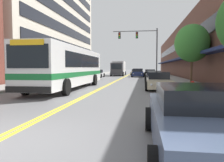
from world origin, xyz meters
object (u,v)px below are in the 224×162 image
object	(u,v)px
fire_hydrant	(192,88)
car_champagne_parked_right_far	(158,81)
car_white_parked_left_near	(97,74)
car_slate_blue_parked_right_foreground	(201,122)
car_beige_moving_third	(136,72)
traffic_signal_mast	(142,43)
city_bus	(69,66)
box_truck	(119,68)
car_dark_grey_parked_right_end	(154,77)
car_black_parked_right_mid	(150,73)
street_tree_right_mid	(192,43)
car_navy_moving_second	(138,73)
car_red_moving_lead	(137,72)

from	to	relation	value
fire_hydrant	car_champagne_parked_right_far	bearing A→B (deg)	109.23
car_white_parked_left_near	car_champagne_parked_right_far	size ratio (longest dim) A/B	0.95
car_slate_blue_parked_right_foreground	car_champagne_parked_right_far	xyz separation A→B (m)	(0.04, 12.43, -0.00)
car_beige_moving_third	traffic_signal_mast	world-z (taller)	traffic_signal_mast
city_bus	box_truck	size ratio (longest dim) A/B	1.71
car_slate_blue_parked_right_foreground	traffic_signal_mast	distance (m)	28.61
city_bus	car_dark_grey_parked_right_end	distance (m)	11.23
car_black_parked_right_mid	fire_hydrant	world-z (taller)	car_black_parked_right_mid
car_black_parked_right_mid	fire_hydrant	size ratio (longest dim) A/B	5.66
street_tree_right_mid	fire_hydrant	world-z (taller)	street_tree_right_mid
traffic_signal_mast	fire_hydrant	xyz separation A→B (m)	(2.85, -20.15, -4.68)
box_truck	car_slate_blue_parked_right_foreground	bearing A→B (deg)	-81.28
car_white_parked_left_near	car_champagne_parked_right_far	world-z (taller)	car_champagne_parked_right_far
car_slate_blue_parked_right_foreground	street_tree_right_mid	xyz separation A→B (m)	(3.18, 16.10, 3.19)
city_bus	car_black_parked_right_mid	size ratio (longest dim) A/B	2.89
box_truck	car_navy_moving_second	bearing A→B (deg)	-53.61
car_slate_blue_parked_right_foreground	box_truck	xyz separation A→B (m)	(-6.07, 39.58, 0.90)
street_tree_right_mid	car_dark_grey_parked_right_end	bearing A→B (deg)	123.04
car_black_parked_right_mid	car_champagne_parked_right_far	bearing A→B (deg)	-90.05
car_champagne_parked_right_far	box_truck	size ratio (longest dim) A/B	0.63
car_dark_grey_parked_right_end	car_navy_moving_second	size ratio (longest dim) A/B	1.11
car_slate_blue_parked_right_foreground	car_champagne_parked_right_far	size ratio (longest dim) A/B	1.03
car_white_parked_left_near	car_champagne_parked_right_far	distance (m)	20.95
car_navy_moving_second	car_slate_blue_parked_right_foreground	bearing A→B (deg)	-86.57
fire_hydrant	traffic_signal_mast	bearing A→B (deg)	98.05
car_white_parked_left_near	car_black_parked_right_mid	size ratio (longest dim) A/B	1.02
car_champagne_parked_right_far	fire_hydrant	bearing A→B (deg)	-70.77
car_white_parked_left_near	traffic_signal_mast	distance (m)	9.37
car_red_moving_lead	fire_hydrant	xyz separation A→B (m)	(4.18, -42.03, -0.06)
car_slate_blue_parked_right_foreground	car_black_parked_right_mid	size ratio (longest dim) A/B	1.10
traffic_signal_mast	street_tree_right_mid	xyz separation A→B (m)	(4.45, -12.11, -1.41)
fire_hydrant	city_bus	bearing A→B (deg)	154.39
fire_hydrant	car_red_moving_lead	bearing A→B (deg)	95.68
car_red_moving_lead	car_navy_moving_second	world-z (taller)	car_navy_moving_second
car_navy_moving_second	car_white_parked_left_near	bearing A→B (deg)	-158.26
car_white_parked_left_near	car_red_moving_lead	xyz separation A→B (m)	(6.15, 18.64, 0.01)
car_white_parked_left_near	fire_hydrant	world-z (taller)	car_white_parked_left_near
car_black_parked_right_mid	car_dark_grey_parked_right_end	world-z (taller)	car_black_parked_right_mid
car_red_moving_lead	box_truck	bearing A→B (deg)	-108.23
car_dark_grey_parked_right_end	car_beige_moving_third	bearing A→B (deg)	97.13
car_dark_grey_parked_right_end	car_navy_moving_second	xyz separation A→B (m)	(-2.11, 13.24, 0.06)
city_bus	car_red_moving_lead	xyz separation A→B (m)	(4.19, 38.01, -1.14)
car_dark_grey_parked_right_end	car_navy_moving_second	distance (m)	13.41
city_bus	car_black_parked_right_mid	distance (m)	23.80
box_truck	car_beige_moving_third	bearing A→B (deg)	44.94
car_beige_moving_third	traffic_signal_mast	bearing A→B (deg)	-84.52
city_bus	car_navy_moving_second	world-z (taller)	city_bus
car_beige_moving_third	street_tree_right_mid	bearing A→B (deg)	-77.67
traffic_signal_mast	fire_hydrant	distance (m)	20.88
car_black_parked_right_mid	street_tree_right_mid	size ratio (longest dim) A/B	0.80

